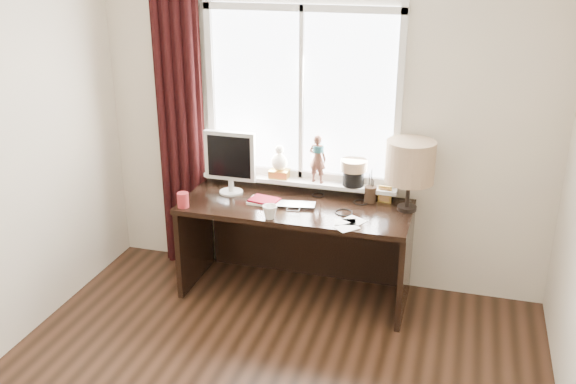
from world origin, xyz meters
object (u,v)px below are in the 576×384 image
(laptop, at_px, (295,205))
(red_cup, at_px, (183,200))
(table_lamp, at_px, (410,162))
(mug, at_px, (270,212))
(monitor, at_px, (230,159))
(desk, at_px, (299,229))

(laptop, distance_m, red_cup, 0.82)
(table_lamp, bearing_deg, mug, -155.16)
(mug, distance_m, monitor, 0.62)
(mug, height_order, monitor, monitor)
(red_cup, xyz_separation_m, desk, (0.78, 0.37, -0.30))
(desk, distance_m, monitor, 0.75)
(laptop, distance_m, desk, 0.29)
(red_cup, xyz_separation_m, table_lamp, (1.58, 0.40, 0.31))
(mug, bearing_deg, monitor, 138.70)
(mug, height_order, desk, mug)
(monitor, xyz_separation_m, table_lamp, (1.34, 0.04, 0.09))
(mug, distance_m, red_cup, 0.67)
(desk, bearing_deg, red_cup, -154.85)
(desk, bearing_deg, laptop, -87.61)
(laptop, distance_m, monitor, 0.62)
(desk, distance_m, table_lamp, 1.00)
(laptop, height_order, table_lamp, table_lamp)
(mug, distance_m, desk, 0.50)
(laptop, xyz_separation_m, red_cup, (-0.79, -0.24, 0.04))
(laptop, bearing_deg, monitor, 158.65)
(desk, relative_size, table_lamp, 3.27)
(laptop, xyz_separation_m, mug, (-0.11, -0.26, 0.04))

